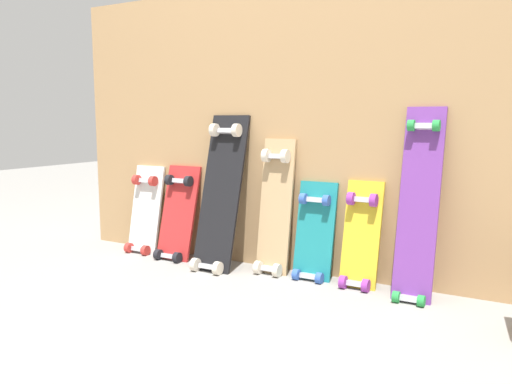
{
  "coord_description": "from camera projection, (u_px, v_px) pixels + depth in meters",
  "views": [
    {
      "loc": [
        1.26,
        -2.31,
        0.78
      ],
      "look_at": [
        0.0,
        -0.07,
        0.41
      ],
      "focal_mm": 36.29,
      "sensor_mm": 36.0,
      "label": 1
    }
  ],
  "objects": [
    {
      "name": "ground_plane",
      "position": [
        263.0,
        268.0,
        2.72
      ],
      "size": [
        12.0,
        12.0,
        0.0
      ],
      "primitive_type": "plane",
      "color": "gray"
    },
    {
      "name": "skateboard_yellow",
      "position": [
        360.0,
        241.0,
        2.4
      ],
      "size": [
        0.17,
        0.18,
        0.56
      ],
      "color": "gold",
      "rests_on": "ground"
    },
    {
      "name": "skateboard_natural",
      "position": [
        275.0,
        212.0,
        2.61
      ],
      "size": [
        0.17,
        0.18,
        0.74
      ],
      "color": "tan",
      "rests_on": "ground"
    },
    {
      "name": "skateboard_white",
      "position": [
        145.0,
        215.0,
        3.04
      ],
      "size": [
        0.2,
        0.18,
        0.57
      ],
      "color": "silver",
      "rests_on": "ground"
    },
    {
      "name": "skateboard_purple",
      "position": [
        418.0,
        212.0,
        2.23
      ],
      "size": [
        0.17,
        0.24,
        0.91
      ],
      "color": "#6B338C",
      "rests_on": "ground"
    },
    {
      "name": "skateboard_teal",
      "position": [
        314.0,
        238.0,
        2.53
      ],
      "size": [
        0.2,
        0.16,
        0.54
      ],
      "color": "#197A7F",
      "rests_on": "ground"
    },
    {
      "name": "plywood_wall_panel",
      "position": [
        269.0,
        129.0,
        2.67
      ],
      "size": [
        2.45,
        0.04,
        1.45
      ],
      "primitive_type": "cube",
      "color": "tan",
      "rests_on": "ground"
    },
    {
      "name": "skateboard_red",
      "position": [
        177.0,
        219.0,
        2.9
      ],
      "size": [
        0.22,
        0.21,
        0.59
      ],
      "color": "#B22626",
      "rests_on": "ground"
    },
    {
      "name": "skateboard_black",
      "position": [
        220.0,
        198.0,
        2.7
      ],
      "size": [
        0.22,
        0.3,
        0.86
      ],
      "color": "black",
      "rests_on": "ground"
    }
  ]
}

